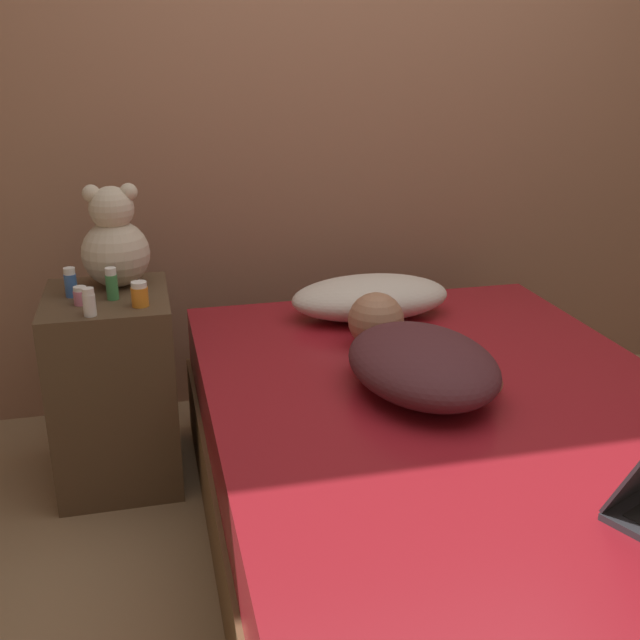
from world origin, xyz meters
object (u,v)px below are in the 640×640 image
pillow (370,297)px  bottle_blue (71,283)px  bottle_orange (140,294)px  bottle_green (112,284)px  bottle_white (89,302)px  person_lying (416,357)px  bottle_pink (80,296)px  teddy_bear (115,243)px

pillow → bottle_blue: size_ratio=5.95×
bottle_orange → bottle_green: bearing=133.6°
bottle_blue → bottle_white: bearing=-72.0°
pillow → bottle_orange: (-0.83, -0.16, 0.13)m
person_lying → bottle_white: size_ratio=8.35×
bottle_pink → bottle_orange: size_ratio=0.74×
pillow → bottle_pink: bearing=-174.3°
person_lying → bottle_white: 1.02m
bottle_white → bottle_pink: (-0.03, 0.12, -0.01)m
bottle_white → teddy_bear: bearing=74.6°
bottle_blue → bottle_green: bearing=-24.8°
bottle_pink → bottle_blue: 0.10m
pillow → person_lying: (-0.04, -0.60, 0.01)m
bottle_pink → bottle_white: bearing=-74.1°
teddy_bear → bottle_pink: 0.25m
pillow → teddy_bear: (-0.90, 0.08, 0.24)m
person_lying → bottle_green: (-0.88, 0.52, 0.13)m
bottle_blue → person_lying: bearing=-30.0°
person_lying → bottle_green: size_ratio=6.92×
bottle_green → bottle_orange: 0.13m
teddy_bear → bottle_green: (-0.02, -0.15, -0.10)m
teddy_bear → bottle_orange: teddy_bear is taller
pillow → bottle_orange: 0.86m
bottle_green → pillow: bearing=4.5°
bottle_white → bottle_pink: size_ratio=1.49×
person_lying → bottle_blue: size_ratio=7.49×
teddy_bear → bottle_green: bearing=-96.4°
pillow → bottle_blue: bearing=-179.5°
pillow → bottle_pink: (-1.02, -0.10, 0.12)m
bottle_green → bottle_blue: bearing=155.2°
pillow → teddy_bear: size_ratio=1.67×
bottle_white → bottle_orange: 0.16m
pillow → bottle_green: bottle_green is taller
pillow → bottle_green: (-0.92, -0.07, 0.14)m
person_lying → bottle_pink: (-0.98, 0.49, 0.11)m
teddy_bear → bottle_white: size_ratio=3.98×
pillow → teddy_bear: bearing=175.0°
bottle_pink → bottle_green: bearing=16.7°
teddy_bear → bottle_blue: teddy_bear is taller
person_lying → pillow: bearing=81.5°
teddy_bear → bottle_orange: (0.07, -0.24, -0.12)m
bottle_orange → bottle_pink: bearing=161.7°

